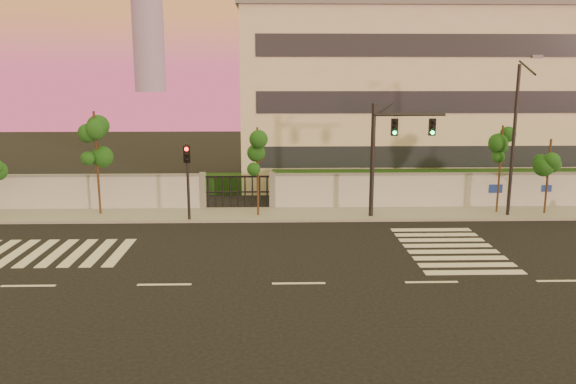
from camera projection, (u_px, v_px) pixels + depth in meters
name	position (u px, v px, depth m)	size (l,w,h in m)	color
ground	(299.00, 284.00, 20.95)	(120.00, 120.00, 0.00)	black
sidewalk	(290.00, 214.00, 31.22)	(60.00, 3.00, 0.15)	gray
perimeter_wall	(291.00, 191.00, 32.49)	(60.00, 0.36, 2.20)	#AEB0B5
hedge_row	(307.00, 186.00, 35.25)	(41.00, 4.25, 1.80)	black
institutional_building	(407.00, 96.00, 41.47)	(24.40, 12.40, 12.25)	beige
road_markings	(259.00, 253.00, 24.59)	(57.00, 7.62, 0.02)	silver
street_tree_c	(96.00, 140.00, 30.27)	(1.48, 1.18, 5.78)	#382314
street_tree_d	(258.00, 152.00, 30.07)	(1.49, 1.18, 4.94)	#382314
street_tree_e	(501.00, 149.00, 30.78)	(1.36, 1.08, 4.99)	#382314
street_tree_f	(549.00, 159.00, 30.60)	(1.41, 1.13, 4.28)	#382314
traffic_signal_main	(388.00, 147.00, 29.82)	(3.94, 0.44, 6.23)	black
traffic_signal_secondary	(188.00, 173.00, 29.29)	(0.33, 0.33, 4.20)	black
streetlight_east	(516.00, 133.00, 29.71)	(0.51, 2.07, 8.62)	black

